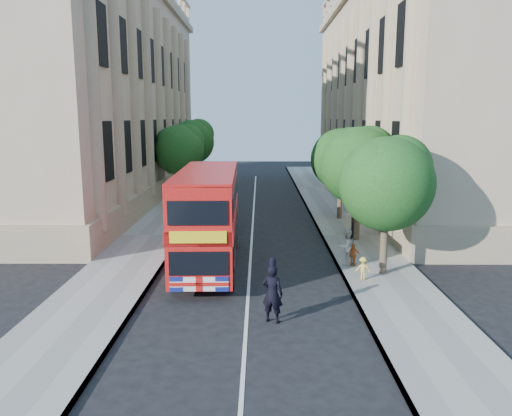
{
  "coord_description": "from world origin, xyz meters",
  "views": [
    {
      "loc": [
        0.44,
        -17.87,
        6.81
      ],
      "look_at": [
        0.26,
        6.8,
        2.3
      ],
      "focal_mm": 35.0,
      "sensor_mm": 36.0,
      "label": 1
    }
  ],
  "objects_px": {
    "double_decker_bus": "(208,215)",
    "box_van": "(218,208)",
    "lamp_post": "(353,207)",
    "woman_pedestrian": "(347,247)",
    "police_constable": "(272,294)"
  },
  "relations": [
    {
      "from": "box_van",
      "to": "lamp_post",
      "type": "bearing_deg",
      "value": -48.0
    },
    {
      "from": "police_constable",
      "to": "lamp_post",
      "type": "bearing_deg",
      "value": -97.04
    },
    {
      "from": "double_decker_bus",
      "to": "box_van",
      "type": "xyz_separation_m",
      "value": [
        -0.26,
        8.3,
        -1.17
      ]
    },
    {
      "from": "lamp_post",
      "to": "box_van",
      "type": "bearing_deg",
      "value": 136.99
    },
    {
      "from": "lamp_post",
      "to": "woman_pedestrian",
      "type": "distance_m",
      "value": 2.37
    },
    {
      "from": "double_decker_bus",
      "to": "woman_pedestrian",
      "type": "relative_size",
      "value": 5.69
    },
    {
      "from": "double_decker_bus",
      "to": "woman_pedestrian",
      "type": "distance_m",
      "value": 6.52
    },
    {
      "from": "woman_pedestrian",
      "to": "police_constable",
      "type": "bearing_deg",
      "value": 31.49
    },
    {
      "from": "woman_pedestrian",
      "to": "box_van",
      "type": "bearing_deg",
      "value": -80.7
    },
    {
      "from": "box_van",
      "to": "woman_pedestrian",
      "type": "xyz_separation_m",
      "value": [
        6.62,
        -8.39,
        -0.29
      ]
    },
    {
      "from": "double_decker_bus",
      "to": "police_constable",
      "type": "relative_size",
      "value": 4.77
    },
    {
      "from": "lamp_post",
      "to": "woman_pedestrian",
      "type": "relative_size",
      "value": 3.09
    },
    {
      "from": "police_constable",
      "to": "woman_pedestrian",
      "type": "xyz_separation_m",
      "value": [
        3.57,
        6.3,
        -0.04
      ]
    },
    {
      "from": "police_constable",
      "to": "woman_pedestrian",
      "type": "relative_size",
      "value": 1.19
    },
    {
      "from": "lamp_post",
      "to": "police_constable",
      "type": "distance_m",
      "value": 9.13
    }
  ]
}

